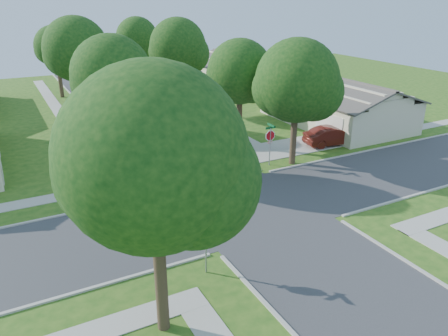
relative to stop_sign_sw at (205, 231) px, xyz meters
name	(u,v)px	position (x,y,z in m)	size (l,w,h in m)	color
ground	(245,206)	(4.70, 4.70, -2.03)	(100.00, 100.00, 0.00)	#255116
road_ns	(245,206)	(4.70, 4.70, -2.03)	(7.00, 100.00, 0.02)	#333335
sidewalk_ne	(175,101)	(10.80, 30.70, -2.01)	(1.20, 40.00, 0.04)	#9E9B91
sidewalk_nw	(61,114)	(-1.40, 30.70, -2.01)	(1.20, 40.00, 0.04)	#9E9B91
driveway	(287,148)	(12.60, 11.80, -2.01)	(8.80, 3.60, 0.05)	#9E9B91
stop_sign_sw	(205,231)	(0.00, 0.00, 0.00)	(1.05, 0.80, 2.98)	gray
stop_sign_ne	(270,137)	(9.40, 9.40, 0.00)	(1.05, 0.80, 2.98)	gray
tree_e_near	(240,75)	(9.45, 13.71, 3.61)	(4.97, 4.80, 8.28)	#38281C
tree_e_mid	(178,49)	(9.46, 25.71, 4.22)	(5.59, 5.40, 9.21)	#38281C
tree_e_far	(138,40)	(9.45, 38.71, 3.95)	(5.17, 5.00, 8.72)	#38281C
tree_w_near	(113,79)	(0.06, 13.71, 4.08)	(5.38, 5.20, 8.97)	#38281C
tree_w_mid	(77,52)	(0.06, 25.71, 4.46)	(5.80, 5.60, 9.56)	#38281C
tree_w_far	(56,48)	(0.05, 38.71, 3.48)	(4.76, 4.60, 8.04)	#38281C
tree_sw_corner	(155,166)	(-2.74, -2.29, 4.23)	(6.21, 6.00, 9.55)	#38281C
tree_ne_corner	(297,85)	(11.06, 8.91, 3.56)	(5.80, 5.60, 8.66)	#38281C
house_ne_near	(335,107)	(20.69, 15.70, -0.51)	(8.42, 13.60, 4.23)	beige
house_ne_far	(239,76)	(20.69, 33.70, -0.51)	(8.42, 13.60, 4.23)	beige
car_driveway	(332,136)	(16.20, 10.78, -1.28)	(1.58, 4.53, 1.49)	#551811
car_curb_east	(173,113)	(7.90, 23.78, -1.39)	(1.51, 3.76, 1.28)	black
car_curb_west	(85,82)	(3.50, 43.05, -1.29)	(2.07, 5.10, 1.48)	black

